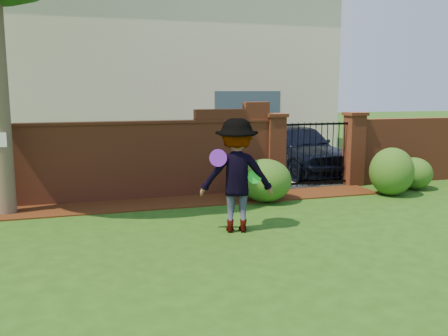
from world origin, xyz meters
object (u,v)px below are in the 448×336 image
object	(u,v)px
man	(236,176)
car	(300,149)
frisbee_green	(255,177)
frisbee_purple	(218,158)

from	to	relation	value
man	car	bearing A→B (deg)	-111.38
man	frisbee_green	bearing A→B (deg)	166.17
frisbee_purple	frisbee_green	xyz separation A→B (m)	(0.63, -0.07, -0.34)
frisbee_purple	frisbee_green	distance (m)	0.72
car	man	bearing A→B (deg)	-131.59
man	frisbee_green	world-z (taller)	man
car	frisbee_green	size ratio (longest dim) A/B	18.11
car	frisbee_green	xyz separation A→B (m)	(-3.35, -5.13, 0.24)
car	frisbee_purple	xyz separation A→B (m)	(-3.98, -5.06, 0.58)
car	man	distance (m)	6.17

